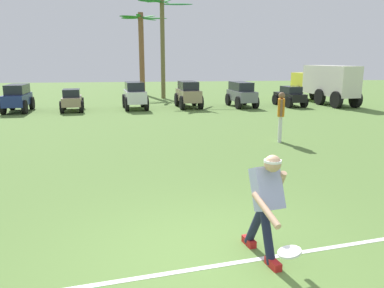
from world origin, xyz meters
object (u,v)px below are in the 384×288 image
Objects in this scene: parked_car_slot_b at (17,97)px; parked_car_slot_c at (72,100)px; palm_tree_far_left at (142,47)px; parked_car_slot_f at (241,94)px; palm_tree_left_of_centre at (163,36)px; parked_car_slot_d at (135,95)px; frisbee_thrower at (266,201)px; frisbee_in_flight at (290,252)px; parked_car_slot_g at (290,96)px; teammate_near_sideline at (281,112)px; box_truck at (324,82)px; parked_car_slot_e at (188,94)px.

parked_car_slot_b reaches higher than parked_car_slot_c.
parked_car_slot_f is at bearing -57.11° from palm_tree_far_left.
palm_tree_left_of_centre is at bearing 48.73° from parked_car_slot_c.
parked_car_slot_c is 0.94× the size of parked_car_slot_d.
frisbee_in_flight is at bearing -91.12° from frisbee_thrower.
palm_tree_left_of_centre is (7.55, 5.57, 3.28)m from parked_car_slot_b.
palm_tree_left_of_centre is (-6.69, 5.19, 3.43)m from parked_car_slot_g.
teammate_near_sideline is at bearing 69.97° from frisbee_in_flight.
frisbee_thrower is 18.99m from box_truck.
palm_tree_far_left is (6.20, 8.66, 2.73)m from parked_car_slot_b.
teammate_near_sideline reaches higher than frisbee_thrower.
parked_car_slot_e is 0.98× the size of parked_car_slot_f.
palm_tree_left_of_centre is (-9.18, 4.16, 2.77)m from box_truck.
teammate_near_sideline is 9.00m from parked_car_slot_f.
frisbee_thrower is 0.59× the size of parked_car_slot_e.
frisbee_thrower is 15.75m from parked_car_slot_e.
frisbee_in_flight is 17.01m from parked_car_slot_f.
parked_car_slot_c is 3.14m from parked_car_slot_d.
parked_car_slot_f is at bearing 82.67° from teammate_near_sideline.
teammate_near_sideline is at bearing -122.95° from box_truck.
box_truck is (9.15, 16.64, 0.43)m from frisbee_thrower.
teammate_near_sideline reaches higher than parked_car_slot_e.
parked_car_slot_f is (5.77, 0.18, -0.02)m from parked_car_slot_d.
frisbee_thrower is at bearing -71.85° from parked_car_slot_c.
parked_car_slot_c is (-4.96, 16.01, 0.01)m from frisbee_in_flight.
palm_tree_far_left reaches higher than parked_car_slot_d.
parked_car_slot_e is at bearing -78.64° from palm_tree_left_of_centre.
box_truck is (9.16, 17.47, 0.68)m from frisbee_in_flight.
frisbee_in_flight is at bearing -72.80° from parked_car_slot_c.
parked_car_slot_e is (0.99, 15.72, -0.06)m from frisbee_thrower.
frisbee_thrower is 15.64m from parked_car_slot_d.
parked_car_slot_b is at bearing -176.96° from parked_car_slot_d.
parked_car_slot_e is 0.41× the size of box_truck.
palm_tree_far_left is (-4.14, 17.10, 2.51)m from teammate_near_sideline.
parked_car_slot_g is (3.90, 8.82, -0.38)m from teammate_near_sideline.
palm_tree_far_left is at bearing 54.40° from parked_car_slot_b.
frisbee_in_flight is 8.13m from teammate_near_sideline.
frisbee_thrower is 16.19m from parked_car_slot_f.
parked_car_slot_c and parked_car_slot_g have the same top height.
parked_car_slot_d is at bearing 3.04° from parked_car_slot_b.
palm_tree_left_of_centre is at bearing 70.94° from parked_car_slot_d.
parked_car_slot_d is 1.07× the size of parked_car_slot_g.
palm_tree_left_of_centre is (-3.94, 5.09, 3.28)m from parked_car_slot_f.
parked_car_slot_g is 11.89m from palm_tree_far_left.
parked_car_slot_b is 9.94m from palm_tree_left_of_centre.
palm_tree_far_left is (-1.38, 23.88, 2.65)m from frisbee_thrower.
parked_car_slot_f is 7.23m from palm_tree_left_of_centre.
parked_car_slot_e is at bearing -173.60° from box_truck.
box_truck is at bearing 57.05° from teammate_near_sideline.
palm_tree_far_left is 0.90× the size of palm_tree_left_of_centre.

